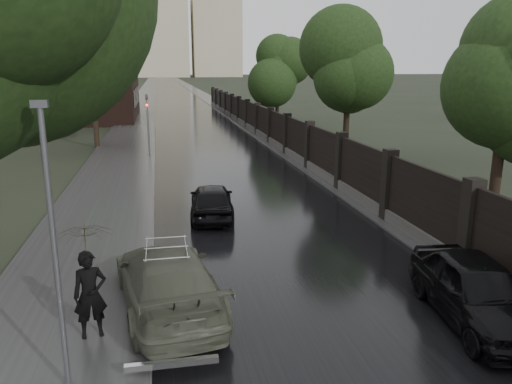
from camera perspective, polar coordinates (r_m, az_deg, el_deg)
name	(u,v)px	position (r m, az deg, el deg)	size (l,w,h in m)	color
road	(167,82)	(196.75, -10.17, 12.23)	(8.00, 420.00, 0.02)	black
sidewalk_left	(151,82)	(196.73, -11.96, 12.17)	(4.00, 420.00, 0.16)	#2D2D2D
verge_right	(181,82)	(196.93, -8.53, 12.30)	(3.00, 420.00, 0.08)	#2D2D2D
fence_right	(265,127)	(39.79, 1.03, 7.46)	(0.45, 75.72, 2.70)	#383533
tree_left_far	(92,72)	(36.90, -18.27, 12.85)	(4.25, 4.25, 7.39)	black
tree_right_a	(507,88)	(18.40, 26.73, 10.62)	(4.08, 4.08, 7.01)	black
tree_right_b	(348,78)	(30.73, 10.50, 12.65)	(4.08, 4.08, 7.01)	black
tree_right_c	(278,74)	(47.95, 2.49, 13.29)	(4.08, 4.08, 7.01)	black
lamp_post	(55,251)	(8.83, -22.02, -6.29)	(0.25, 0.12, 5.11)	#59595E
traffic_light	(148,120)	(31.80, -12.27, 8.00)	(0.16, 0.32, 4.00)	#59595E
brick_building	(14,24)	(60.54, -25.89, 16.91)	(24.00, 18.00, 20.00)	black
stalinist_tower	(160,8)	(308.41, -10.92, 19.93)	(92.00, 30.00, 159.00)	tan
volga_sedan	(168,280)	(12.02, -10.06, -9.86)	(2.11, 5.19, 1.51)	#525544
hatchback_left	(212,201)	(18.97, -5.08, -0.99)	(1.60, 3.97, 1.35)	black
car_right_near	(477,290)	(12.37, 23.94, -10.25)	(1.76, 4.39, 1.49)	black
pedestrian_umbrella	(86,248)	(10.55, -18.85, -6.12)	(1.29, 1.30, 2.89)	black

